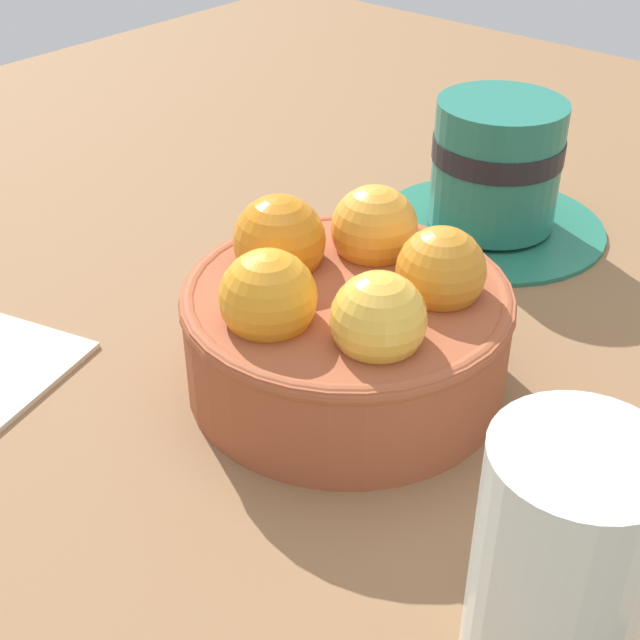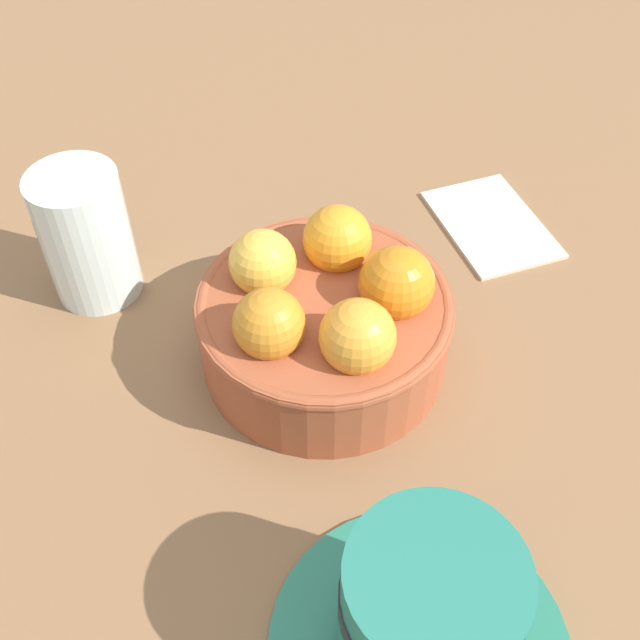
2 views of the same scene
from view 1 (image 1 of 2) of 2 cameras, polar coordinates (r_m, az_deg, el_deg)
ground_plane at (r=47.49cm, az=1.59°, el=-5.38°), size 121.83×118.43×3.04cm
terracotta_bowl at (r=44.31cm, az=1.64°, el=0.11°), size 16.39×16.39×9.09cm
coffee_cup at (r=60.18cm, az=11.12°, el=9.22°), size 15.43×15.43×8.88cm
water_glass at (r=32.24cm, az=15.22°, el=-14.63°), size 6.16×6.16×9.82cm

